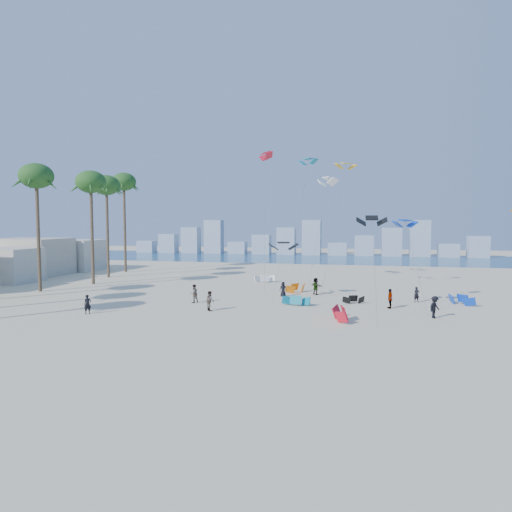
# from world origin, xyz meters

# --- Properties ---
(ground) EXTENTS (220.00, 220.00, 0.00)m
(ground) POSITION_xyz_m (0.00, 0.00, 0.00)
(ground) COLOR beige
(ground) RESTS_ON ground
(ocean) EXTENTS (220.00, 220.00, 0.00)m
(ocean) POSITION_xyz_m (0.00, 72.00, 0.01)
(ocean) COLOR navy
(ocean) RESTS_ON ground
(kitesurfer_near) EXTENTS (0.71, 0.73, 1.68)m
(kitesurfer_near) POSITION_xyz_m (-9.55, 5.65, 0.84)
(kitesurfer_near) COLOR black
(kitesurfer_near) RESTS_ON ground
(kitesurfer_mid) EXTENTS (1.06, 1.09, 1.77)m
(kitesurfer_mid) POSITION_xyz_m (0.26, 9.51, 0.88)
(kitesurfer_mid) COLOR gray
(kitesurfer_mid) RESTS_ON ground
(kitesurfers_far) EXTENTS (23.20, 11.72, 1.85)m
(kitesurfers_far) POSITION_xyz_m (10.49, 15.66, 0.90)
(kitesurfers_far) COLOR black
(kitesurfers_far) RESTS_ON ground
(grounded_kites) EXTENTS (24.90, 24.46, 1.06)m
(grounded_kites) POSITION_xyz_m (10.30, 17.21, 0.46)
(grounded_kites) COLOR #0C7892
(grounded_kites) RESTS_ON ground
(flying_kites) EXTENTS (31.20, 29.88, 17.03)m
(flying_kites) POSITION_xyz_m (12.72, 21.24, 11.11)
(flying_kites) COLOR black
(flying_kites) RESTS_ON ground
(palm_row) EXTENTS (7.95, 44.80, 15.69)m
(palm_row) POSITION_xyz_m (-22.30, 16.20, 11.97)
(palm_row) COLOR brown
(palm_row) RESTS_ON ground
(distant_skyline) EXTENTS (85.00, 3.00, 8.40)m
(distant_skyline) POSITION_xyz_m (-1.19, 82.00, 3.09)
(distant_skyline) COLOR #9EADBF
(distant_skyline) RESTS_ON ground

